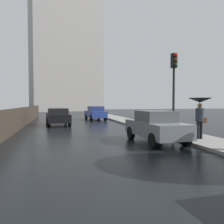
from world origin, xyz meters
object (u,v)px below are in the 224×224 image
Objects in this scene: pedestrian_with_umbrella_far at (200,106)px; car_black_near_kerb at (58,116)px; traffic_light at (174,79)px; car_blue_behind_camera at (95,113)px; car_grey_far_ahead at (156,126)px.

car_black_near_kerb is at bearing -57.52° from pedestrian_with_umbrella_far.
traffic_light is (5.86, -8.56, 2.37)m from car_black_near_kerb.
car_blue_behind_camera reaches higher than car_black_near_kerb.
car_blue_behind_camera is at bearing 97.54° from traffic_light.
traffic_light reaches higher than car_grey_far_ahead.
car_blue_behind_camera is (4.05, 5.14, 0.01)m from car_black_near_kerb.
car_black_near_kerb is at bearing 113.07° from car_grey_far_ahead.
car_black_near_kerb is 10.37m from car_grey_far_ahead.
car_grey_far_ahead is at bearing -92.04° from car_blue_behind_camera.
car_grey_far_ahead is 2.84m from traffic_light.
pedestrian_with_umbrella_far is (2.54, -14.88, 0.95)m from car_blue_behind_camera.
traffic_light is at bearing 119.98° from car_black_near_kerb.
car_blue_behind_camera is 14.02m from traffic_light.
car_black_near_kerb is 6.55m from car_blue_behind_camera.
car_blue_behind_camera is 2.18× the size of pedestrian_with_umbrella_far.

